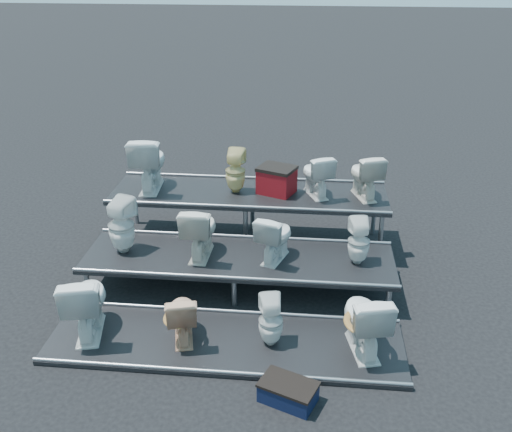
# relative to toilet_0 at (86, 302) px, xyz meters

# --- Properties ---
(ground) EXTENTS (80.00, 80.00, 0.00)m
(ground) POSITION_rel_toilet_0_xyz_m (1.65, 1.30, -0.48)
(ground) COLOR black
(ground) RESTS_ON ground
(tier_front) EXTENTS (4.20, 1.20, 0.06)m
(tier_front) POSITION_rel_toilet_0_xyz_m (1.65, 0.00, -0.45)
(tier_front) COLOR black
(tier_front) RESTS_ON ground
(tier_mid) EXTENTS (4.20, 1.20, 0.46)m
(tier_mid) POSITION_rel_toilet_0_xyz_m (1.65, 1.30, -0.25)
(tier_mid) COLOR black
(tier_mid) RESTS_ON ground
(tier_back) EXTENTS (4.20, 1.20, 0.86)m
(tier_back) POSITION_rel_toilet_0_xyz_m (1.65, 2.60, -0.05)
(tier_back) COLOR black
(tier_back) RESTS_ON ground
(toilet_0) EXTENTS (0.64, 0.91, 0.85)m
(toilet_0) POSITION_rel_toilet_0_xyz_m (0.00, 0.00, 0.00)
(toilet_0) COLOR silver
(toilet_0) RESTS_ON tier_front
(toilet_1) EXTENTS (0.50, 0.70, 0.65)m
(toilet_1) POSITION_rel_toilet_0_xyz_m (1.15, 0.00, -0.10)
(toilet_1) COLOR tan
(toilet_1) RESTS_ON tier_front
(toilet_2) EXTENTS (0.33, 0.34, 0.63)m
(toilet_2) POSITION_rel_toilet_0_xyz_m (2.19, 0.00, -0.11)
(toilet_2) COLOR silver
(toilet_2) RESTS_ON tier_front
(toilet_3) EXTENTS (0.61, 0.88, 0.81)m
(toilet_3) POSITION_rel_toilet_0_xyz_m (3.25, 0.00, -0.02)
(toilet_3) COLOR silver
(toilet_3) RESTS_ON tier_front
(toilet_4) EXTENTS (0.45, 0.45, 0.78)m
(toilet_4) POSITION_rel_toilet_0_xyz_m (0.05, 1.30, 0.37)
(toilet_4) COLOR silver
(toilet_4) RESTS_ON tier_mid
(toilet_5) EXTENTS (0.45, 0.75, 0.75)m
(toilet_5) POSITION_rel_toilet_0_xyz_m (1.13, 1.30, 0.35)
(toilet_5) COLOR beige
(toilet_5) RESTS_ON tier_mid
(toilet_6) EXTENTS (0.57, 0.74, 0.66)m
(toilet_6) POSITION_rel_toilet_0_xyz_m (2.14, 1.30, 0.31)
(toilet_6) COLOR silver
(toilet_6) RESTS_ON tier_mid
(toilet_7) EXTENTS (0.32, 0.33, 0.64)m
(toilet_7) POSITION_rel_toilet_0_xyz_m (3.24, 1.30, 0.29)
(toilet_7) COLOR silver
(toilet_7) RESTS_ON tier_mid
(toilet_8) EXTENTS (0.53, 0.87, 0.86)m
(toilet_8) POSITION_rel_toilet_0_xyz_m (0.12, 2.60, 0.81)
(toilet_8) COLOR silver
(toilet_8) RESTS_ON tier_back
(toilet_9) EXTENTS (0.33, 0.33, 0.67)m
(toilet_9) POSITION_rel_toilet_0_xyz_m (1.44, 2.60, 0.71)
(toilet_9) COLOR #DDCA84
(toilet_9) RESTS_ON tier_back
(toilet_10) EXTENTS (0.59, 0.74, 0.66)m
(toilet_10) POSITION_rel_toilet_0_xyz_m (2.66, 2.60, 0.70)
(toilet_10) COLOR silver
(toilet_10) RESTS_ON tier_back
(toilet_11) EXTENTS (0.58, 0.76, 0.69)m
(toilet_11) POSITION_rel_toilet_0_xyz_m (3.38, 2.60, 0.72)
(toilet_11) COLOR beige
(toilet_11) RESTS_ON tier_back
(red_crate) EXTENTS (0.63, 0.57, 0.37)m
(red_crate) POSITION_rel_toilet_0_xyz_m (2.07, 2.63, 0.56)
(red_crate) COLOR maroon
(red_crate) RESTS_ON tier_back
(step_stool) EXTENTS (0.65, 0.52, 0.20)m
(step_stool) POSITION_rel_toilet_0_xyz_m (2.44, -0.85, -0.38)
(step_stool) COLOR black
(step_stool) RESTS_ON ground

